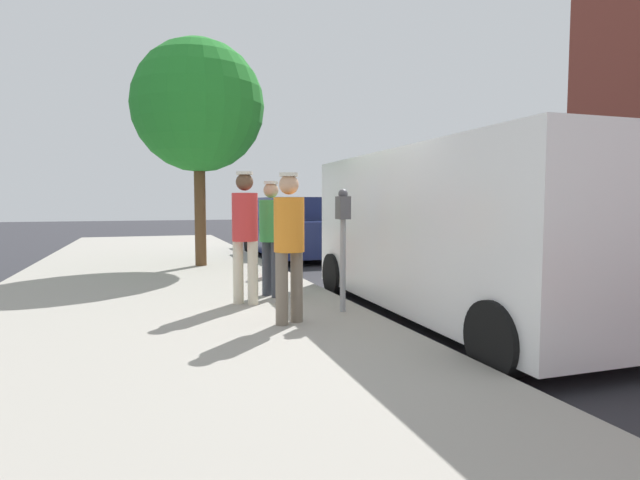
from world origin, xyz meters
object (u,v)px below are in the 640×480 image
object	(u,v)px
parking_meter_near	(343,229)
parked_van	(458,230)
pedestrian_in_orange	(289,238)
fire_hydrant	(272,254)
street_tree	(198,107)
pedestrian_in_red	(245,228)
pedestrian_in_green	(271,231)
parked_sedan_behind	(292,230)

from	to	relation	value
parking_meter_near	parked_van	bearing A→B (deg)	171.00
pedestrian_in_orange	fire_hydrant	bearing A→B (deg)	-100.95
pedestrian_in_orange	street_tree	bearing A→B (deg)	-86.22
pedestrian_in_red	street_tree	xyz separation A→B (m)	(0.12, -4.45, 2.37)
pedestrian_in_orange	pedestrian_in_red	world-z (taller)	pedestrian_in_red
pedestrian_in_red	fire_hydrant	size ratio (longest dim) A/B	2.05
pedestrian_in_red	pedestrian_in_green	distance (m)	0.63
street_tree	parking_meter_near	bearing A→B (deg)	102.44
pedestrian_in_red	pedestrian_in_orange	bearing A→B (deg)	101.79
street_tree	fire_hydrant	size ratio (longest dim) A/B	5.56
pedestrian_in_green	street_tree	distance (m)	4.73
pedestrian_in_red	pedestrian_in_green	size ratio (longest dim) A/B	1.06
parked_van	street_tree	xyz separation A→B (m)	(2.67, -5.54, 2.38)
street_tree	fire_hydrant	bearing A→B (deg)	117.14
parking_meter_near	pedestrian_in_orange	distance (m)	0.88
pedestrian_in_orange	fire_hydrant	size ratio (longest dim) A/B	1.95
parking_meter_near	pedestrian_in_red	world-z (taller)	pedestrian_in_red
parking_meter_near	parked_sedan_behind	bearing A→B (deg)	-101.48
pedestrian_in_green	pedestrian_in_orange	bearing A→B (deg)	82.99
pedestrian_in_red	parking_meter_near	bearing A→B (deg)	140.80
pedestrian_in_orange	pedestrian_in_red	xyz separation A→B (m)	(0.26, -1.23, 0.05)
street_tree	parked_sedan_behind	bearing A→B (deg)	-140.94
parked_sedan_behind	fire_hydrant	xyz separation A→B (m)	(1.62, 4.27, -0.18)
pedestrian_in_green	parked_sedan_behind	distance (m)	6.56
parked_van	parked_sedan_behind	distance (m)	7.74
pedestrian_in_green	parked_van	bearing A→B (deg)	143.88
parking_meter_near	pedestrian_in_red	bearing A→B (deg)	-39.20
pedestrian_in_red	pedestrian_in_green	world-z (taller)	pedestrian_in_red
pedestrian_in_green	parked_van	world-z (taller)	parked_van
pedestrian_in_orange	parked_sedan_behind	xyz separation A→B (m)	(-2.32, -7.86, -0.36)
pedestrian_in_orange	pedestrian_in_green	distance (m)	1.67
fire_hydrant	street_tree	bearing A→B (deg)	-62.86
pedestrian_in_orange	parked_van	xyz separation A→B (m)	(-2.30, -0.14, 0.04)
pedestrian_in_orange	parked_sedan_behind	distance (m)	8.21
parking_meter_near	pedestrian_in_red	xyz separation A→B (m)	(1.05, -0.86, -0.02)
pedestrian_in_red	street_tree	distance (m)	5.04
parked_van	street_tree	distance (m)	6.60
pedestrian_in_orange	street_tree	world-z (taller)	street_tree
parked_van	fire_hydrant	world-z (taller)	parked_van
pedestrian_in_red	parked_van	size ratio (longest dim) A/B	0.34
parking_meter_near	pedestrian_in_orange	bearing A→B (deg)	25.19
street_tree	pedestrian_in_orange	bearing A→B (deg)	93.78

